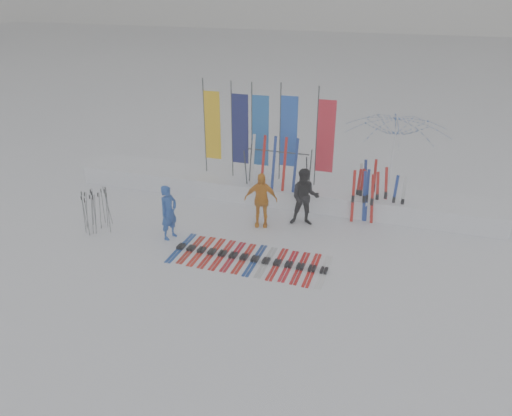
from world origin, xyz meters
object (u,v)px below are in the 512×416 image
(ski_row, at_px, (249,258))
(person_black, at_px, (305,197))
(tent_canopy, at_px, (393,160))
(person_yellow, at_px, (261,200))
(ski_rack, at_px, (278,164))
(person_blue, at_px, (169,212))

(ski_row, bearing_deg, person_black, 70.28)
(tent_canopy, bearing_deg, person_yellow, -140.44)
(tent_canopy, relative_size, ski_rack, 1.63)
(person_black, distance_m, ski_row, 2.76)
(tent_canopy, xyz_separation_m, ski_row, (-3.16, -4.87, -1.46))
(person_blue, distance_m, tent_canopy, 7.23)
(person_blue, xyz_separation_m, ski_row, (2.53, -0.46, -0.76))
(person_blue, xyz_separation_m, person_yellow, (2.21, 1.54, 0.04))
(ski_row, distance_m, ski_rack, 3.92)
(person_yellow, height_order, ski_rack, ski_rack)
(ski_row, bearing_deg, tent_canopy, 57.07)
(person_black, height_order, person_yellow, person_black)
(person_black, bearing_deg, person_yellow, -170.94)
(person_yellow, distance_m, tent_canopy, 4.56)
(person_yellow, bearing_deg, tent_canopy, 26.39)
(person_yellow, relative_size, ski_row, 0.40)
(tent_canopy, height_order, ski_row, tent_canopy)
(person_yellow, relative_size, ski_rack, 0.82)
(person_blue, xyz_separation_m, person_black, (3.42, 2.01, 0.08))
(person_yellow, bearing_deg, person_blue, -158.34)
(person_black, relative_size, ski_row, 0.42)
(person_black, distance_m, tent_canopy, 3.36)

